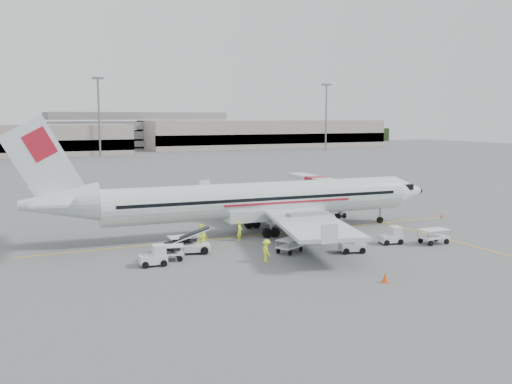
# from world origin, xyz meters

# --- Properties ---
(ground) EXTENTS (360.00, 360.00, 0.00)m
(ground) POSITION_xyz_m (0.00, 0.00, 0.00)
(ground) COLOR #56595B
(stripe_lead) EXTENTS (44.00, 0.20, 0.01)m
(stripe_lead) POSITION_xyz_m (0.00, 0.00, 0.01)
(stripe_lead) COLOR yellow
(stripe_lead) RESTS_ON ground
(stripe_cross) EXTENTS (0.20, 20.00, 0.01)m
(stripe_cross) POSITION_xyz_m (14.00, -8.00, 0.01)
(stripe_cross) COLOR yellow
(stripe_cross) RESTS_ON ground
(terminal_east) EXTENTS (90.00, 26.00, 10.00)m
(terminal_east) POSITION_xyz_m (70.00, 145.00, 5.00)
(terminal_east) COLOR gray
(terminal_east) RESTS_ON ground
(parking_garage) EXTENTS (62.00, 24.00, 14.00)m
(parking_garage) POSITION_xyz_m (25.00, 160.00, 7.00)
(parking_garage) COLOR slate
(parking_garage) RESTS_ON ground
(treeline) EXTENTS (300.00, 3.00, 6.00)m
(treeline) POSITION_xyz_m (0.00, 175.00, 3.00)
(treeline) COLOR black
(treeline) RESTS_ON ground
(mast_center) EXTENTS (3.20, 1.20, 22.00)m
(mast_center) POSITION_xyz_m (5.00, 118.00, 11.00)
(mast_center) COLOR slate
(mast_center) RESTS_ON ground
(mast_east) EXTENTS (3.20, 1.20, 22.00)m
(mast_east) POSITION_xyz_m (80.00, 118.00, 11.00)
(mast_east) COLOR slate
(mast_east) RESTS_ON ground
(aircraft) EXTENTS (41.41, 33.31, 10.96)m
(aircraft) POSITION_xyz_m (-0.02, 0.75, 5.48)
(aircraft) COLOR silver
(aircraft) RESTS_ON ground
(jet_bridge) EXTENTS (3.72, 15.63, 4.07)m
(jet_bridge) POSITION_xyz_m (11.56, 9.82, 2.03)
(jet_bridge) COLOR silver
(jet_bridge) RESTS_ON ground
(belt_loader) EXTENTS (5.21, 2.91, 2.67)m
(belt_loader) POSITION_xyz_m (-9.12, -4.29, 1.33)
(belt_loader) COLOR silver
(belt_loader) RESTS_ON ground
(tug_fore) EXTENTS (2.12, 1.43, 1.52)m
(tug_fore) POSITION_xyz_m (8.16, -8.41, 0.76)
(tug_fore) COLOR silver
(tug_fore) RESTS_ON ground
(tug_mid) EXTENTS (2.25, 1.63, 1.56)m
(tug_mid) POSITION_xyz_m (3.24, -9.70, 0.78)
(tug_mid) COLOR silver
(tug_mid) RESTS_ON ground
(tug_aft) EXTENTS (2.07, 1.26, 1.55)m
(tug_aft) POSITION_xyz_m (-12.63, -6.97, 0.77)
(tug_aft) COLOR silver
(tug_aft) RESTS_ON ground
(cart_loaded_a) EXTENTS (2.51, 1.79, 1.19)m
(cart_loaded_a) POSITION_xyz_m (-11.12, -5.92, 0.60)
(cart_loaded_a) COLOR silver
(cart_loaded_a) RESTS_ON ground
(cart_loaded_b) EXTENTS (2.61, 1.61, 1.33)m
(cart_loaded_b) POSITION_xyz_m (-9.15, -3.67, 0.66)
(cart_loaded_b) COLOR silver
(cart_loaded_b) RESTS_ON ground
(cart_empty_a) EXTENTS (2.61, 2.21, 1.17)m
(cart_empty_a) POSITION_xyz_m (-1.42, -7.58, 0.59)
(cart_empty_a) COLOR silver
(cart_empty_a) RESTS_ON ground
(cart_empty_b) EXTENTS (2.53, 1.51, 1.32)m
(cart_empty_b) POSITION_xyz_m (11.59, -9.97, 0.66)
(cart_empty_b) COLOR silver
(cart_empty_b) RESTS_ON ground
(cone_nose) EXTENTS (0.32, 0.32, 0.53)m
(cone_nose) POSITION_xyz_m (21.71, -0.14, 0.26)
(cone_nose) COLOR #F74A10
(cone_nose) RESTS_ON ground
(cone_port) EXTENTS (0.42, 0.42, 0.69)m
(cone_port) POSITION_xyz_m (1.73, 10.54, 0.34)
(cone_port) COLOR #F74A10
(cone_port) RESTS_ON ground
(cone_stbd) EXTENTS (0.43, 0.43, 0.70)m
(cone_stbd) POSITION_xyz_m (0.38, -17.73, 0.35)
(cone_stbd) COLOR #F74A10
(cone_stbd) RESTS_ON ground
(crew_a) EXTENTS (0.73, 0.75, 1.74)m
(crew_a) POSITION_xyz_m (-3.26, -1.50, 0.87)
(crew_a) COLOR #D5E921
(crew_a) RESTS_ON ground
(crew_b) EXTENTS (1.07, 1.07, 1.75)m
(crew_b) POSITION_xyz_m (-6.89, -1.50, 0.87)
(crew_b) COLOR #D5E921
(crew_b) RESTS_ON ground
(crew_c) EXTENTS (0.73, 1.17, 1.75)m
(crew_c) POSITION_xyz_m (-4.44, -9.46, 0.87)
(crew_c) COLOR #D5E921
(crew_c) RESTS_ON ground
(crew_d) EXTENTS (1.09, 0.84, 1.72)m
(crew_d) POSITION_xyz_m (-7.53, -3.70, 0.86)
(crew_d) COLOR #D5E921
(crew_d) RESTS_ON ground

